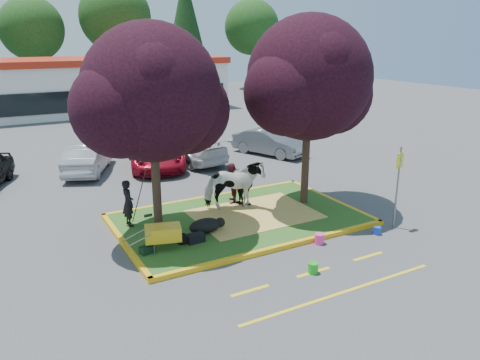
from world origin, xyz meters
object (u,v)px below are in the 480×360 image
cow (234,186)px  car_silver (88,158)px  bucket_green (313,268)px  sign_post (398,178)px  bucket_pink (319,239)px  bucket_blue (377,231)px  wheelbarrow (163,233)px  calf (205,226)px  handler (128,203)px

cow → car_silver: bearing=40.4°
cow → bucket_green: (-0.25, -5.03, -0.89)m
sign_post → bucket_green: size_ratio=9.29×
bucket_pink → car_silver: size_ratio=0.08×
bucket_green → car_silver: car_silver is taller
bucket_blue → wheelbarrow: bearing=162.8°
cow → bucket_green: cow is taller
cow → bucket_blue: 5.14m
cow → wheelbarrow: (-3.38, -1.92, -0.41)m
bucket_green → bucket_blue: (3.42, 1.08, -0.02)m
calf → bucket_blue: calf is taller
bucket_blue → sign_post: bearing=10.8°
car_silver → handler: bearing=112.2°
cow → calf: bearing=144.7°
calf → wheelbarrow: (-1.56, -0.49, 0.26)m
wheelbarrow → sign_post: size_ratio=0.68×
bucket_pink → car_silver: 12.46m
calf → bucket_green: size_ratio=3.57×
wheelbarrow → bucket_green: (3.13, -3.11, -0.49)m
wheelbarrow → bucket_green: size_ratio=6.28×
sign_post → car_silver: sign_post is taller
cow → bucket_blue: bearing=-124.7°
bucket_pink → bucket_blue: bearing=-9.2°
bucket_green → bucket_blue: bearing=17.5°
handler → bucket_green: size_ratio=5.23×
cow → calf: cow is taller
bucket_green → bucket_blue: size_ratio=1.16×
wheelbarrow → sign_post: sign_post is taller
wheelbarrow → bucket_blue: 6.88m
sign_post → bucket_pink: sign_post is taller
handler → sign_post: bearing=-122.9°
cow → bucket_pink: (1.07, -3.61, -0.88)m
handler → wheelbarrow: size_ratio=0.83×
bucket_green → cow: bearing=87.1°
calf → handler: (-1.95, 1.77, 0.55)m
cow → sign_post: sign_post is taller
bucket_pink → bucket_blue: 2.12m
car_silver → bucket_blue: bearing=143.4°
handler → wheelbarrow: handler is taller
wheelbarrow → handler: bearing=115.8°
bucket_pink → calf: bearing=142.9°
calf → wheelbarrow: bearing=-156.8°
sign_post → bucket_pink: size_ratio=8.55×
sign_post → car_silver: (-7.59, 11.74, -1.03)m
calf → bucket_pink: 3.63m
sign_post → bucket_pink: 3.40m
calf → bucket_blue: bearing=-21.0°
wheelbarrow → bucket_blue: size_ratio=7.27×
bucket_blue → car_silver: size_ratio=0.06×
sign_post → bucket_pink: bearing=163.3°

